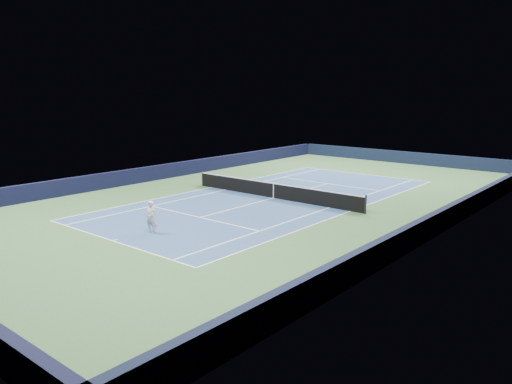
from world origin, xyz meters
The scene contains 19 objects.
ground centered at (0.00, 0.00, 0.00)m, with size 40.00×40.00×0.00m, color #32572F.
wall_far centered at (0.00, 19.82, 0.55)m, with size 22.00×0.35×1.10m, color black.
wall_right centered at (10.82, 0.00, 0.55)m, with size 0.35×40.00×1.10m, color black.
wall_left centered at (-10.82, 0.00, 0.55)m, with size 0.35×40.00×1.10m, color black.
court_surface centered at (0.00, 0.00, 0.00)m, with size 10.97×23.77×0.01m, color navy.
baseline_far centered at (0.00, 11.88, 0.01)m, with size 10.97×0.08×0.00m, color white.
baseline_near centered at (0.00, -11.88, 0.01)m, with size 10.97×0.08×0.00m, color white.
sideline_doubles_right centered at (5.49, 0.00, 0.01)m, with size 0.08×23.77×0.00m, color white.
sideline_doubles_left centered at (-5.49, 0.00, 0.01)m, with size 0.08×23.77×0.00m, color white.
sideline_singles_right centered at (4.12, 0.00, 0.01)m, with size 0.08×23.77×0.00m, color white.
sideline_singles_left centered at (-4.12, 0.00, 0.01)m, with size 0.08×23.77×0.00m, color white.
service_line_far centered at (0.00, 6.40, 0.01)m, with size 8.23×0.08×0.00m, color white.
service_line_near centered at (0.00, -6.40, 0.01)m, with size 8.23×0.08×0.00m, color white.
center_service_line centered at (0.00, 0.00, 0.01)m, with size 0.08×12.80×0.00m, color white.
center_mark_far centered at (0.00, 11.73, 0.01)m, with size 0.08×0.30×0.00m, color white.
center_mark_near centered at (0.00, -11.73, 0.01)m, with size 0.08×0.30×0.00m, color white.
tennis_net centered at (0.00, 0.00, 0.50)m, with size 12.90×0.10×1.07m.
sponsor_cube centered at (-6.40, 0.48, 0.40)m, with size 0.59×0.48×0.81m.
tennis_player centered at (0.37, -9.94, 0.78)m, with size 0.77×1.27×2.05m.
Camera 1 is at (18.86, -24.31, 6.68)m, focal length 35.00 mm.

